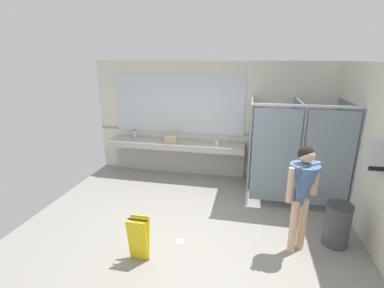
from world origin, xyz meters
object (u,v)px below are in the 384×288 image
at_px(soap_dispenser, 135,134).
at_px(person_standing, 303,187).
at_px(trash_bin, 337,225).
at_px(wet_floor_sign, 139,239).
at_px(paper_towel_dispenser_upper, 379,155).
at_px(handbag, 171,139).
at_px(paper_cup, 217,143).

bearing_deg(soap_dispenser, person_standing, -35.00).
relative_size(person_standing, soap_dispenser, 7.62).
relative_size(trash_bin, person_standing, 0.42).
distance_m(person_standing, wet_floor_sign, 2.39).
xyz_separation_m(paper_towel_dispenser_upper, trash_bin, (-0.37, 0.00, -1.13)).
relative_size(paper_towel_dispenser_upper, trash_bin, 0.71).
height_order(paper_towel_dispenser_upper, handbag, paper_towel_dispenser_upper).
height_order(handbag, wet_floor_sign, handbag).
bearing_deg(wet_floor_sign, paper_cup, 76.26).
bearing_deg(wet_floor_sign, paper_towel_dispenser_upper, 16.46).
xyz_separation_m(paper_towel_dispenser_upper, handbag, (-3.52, 1.93, -0.51)).
distance_m(person_standing, handbag, 3.35).
bearing_deg(paper_towel_dispenser_upper, person_standing, -165.50).
bearing_deg(paper_towel_dispenser_upper, trash_bin, 179.94).
bearing_deg(paper_cup, paper_towel_dispenser_upper, -39.05).
bearing_deg(person_standing, paper_cup, 123.28).
relative_size(paper_cup, wet_floor_sign, 0.16).
relative_size(paper_towel_dispenser_upper, paper_cup, 4.76).
bearing_deg(person_standing, handbag, 139.30).
xyz_separation_m(person_standing, wet_floor_sign, (-2.19, -0.68, -0.68)).
xyz_separation_m(paper_towel_dispenser_upper, person_standing, (-0.98, -0.25, -0.46)).
bearing_deg(handbag, wet_floor_sign, -83.07).
bearing_deg(person_standing, wet_floor_sign, -162.68).
height_order(trash_bin, wet_floor_sign, trash_bin).
distance_m(trash_bin, soap_dispenser, 4.76).
xyz_separation_m(person_standing, soap_dispenser, (-3.55, 2.49, -0.07)).
bearing_deg(soap_dispenser, paper_towel_dispenser_upper, -26.23).
relative_size(handbag, wet_floor_sign, 0.51).
bearing_deg(wet_floor_sign, handbag, 96.93).
distance_m(handbag, soap_dispenser, 1.06).
relative_size(paper_towel_dispenser_upper, soap_dispenser, 2.27).
bearing_deg(paper_cup, trash_bin, -43.73).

